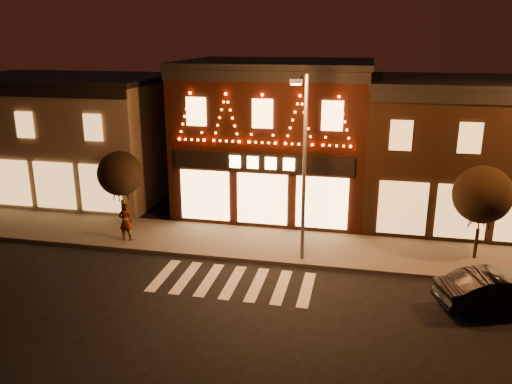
% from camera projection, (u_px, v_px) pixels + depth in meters
% --- Properties ---
extents(ground, '(120.00, 120.00, 0.00)m').
position_uv_depth(ground, '(203.00, 336.00, 17.39)').
color(ground, black).
rests_on(ground, ground).
extents(sidewalk_far, '(44.00, 4.00, 0.15)m').
position_uv_depth(sidewalk_far, '(295.00, 247.00, 24.45)').
color(sidewalk_far, '#47423D').
rests_on(sidewalk_far, ground).
extents(building_left, '(12.20, 8.28, 7.30)m').
position_uv_depth(building_left, '(69.00, 136.00, 32.02)').
color(building_left, '#736852').
rests_on(building_left, ground).
extents(building_pulp, '(10.20, 8.34, 8.30)m').
position_uv_depth(building_pulp, '(277.00, 136.00, 29.25)').
color(building_pulp, black).
rests_on(building_pulp, ground).
extents(building_right_a, '(9.20, 8.28, 7.50)m').
position_uv_depth(building_right_a, '(454.00, 151.00, 27.47)').
color(building_right_a, black).
rests_on(building_right_a, ground).
extents(streetlamp_mid, '(0.55, 1.83, 7.98)m').
position_uv_depth(streetlamp_mid, '(303.00, 156.00, 21.45)').
color(streetlamp_mid, '#59595E').
rests_on(streetlamp_mid, sidewalk_far).
extents(tree_left, '(2.29, 2.29, 3.84)m').
position_uv_depth(tree_left, '(120.00, 174.00, 26.55)').
color(tree_left, black).
rests_on(tree_left, sidewalk_far).
extents(tree_right, '(2.50, 2.50, 4.18)m').
position_uv_depth(tree_right, '(483.00, 195.00, 22.25)').
color(tree_right, black).
rests_on(tree_right, sidewalk_far).
extents(dark_sedan, '(4.66, 2.84, 1.45)m').
position_uv_depth(dark_sedan, '(498.00, 291.00, 18.86)').
color(dark_sedan, black).
rests_on(dark_sedan, ground).
extents(pedestrian, '(0.71, 0.50, 1.85)m').
position_uv_depth(pedestrian, '(126.00, 222.00, 24.81)').
color(pedestrian, gray).
rests_on(pedestrian, sidewalk_far).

